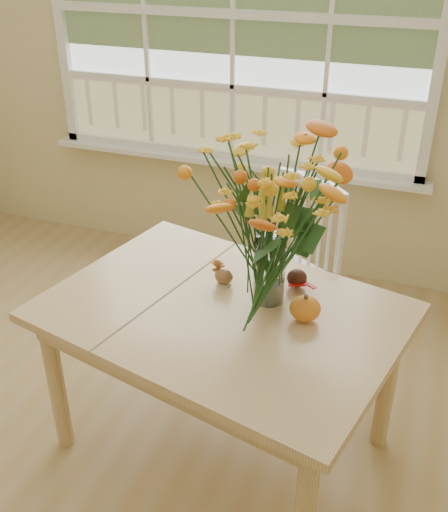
% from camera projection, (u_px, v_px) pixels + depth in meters
% --- Properties ---
extents(wall_back, '(4.00, 0.02, 2.70)m').
position_uv_depth(wall_back, '(235.00, 50.00, 3.45)').
color(wall_back, beige).
rests_on(wall_back, floor).
extents(window, '(2.42, 0.12, 1.74)m').
position_uv_depth(window, '(233.00, 17.00, 3.33)').
color(window, silver).
rests_on(window, wall_back).
extents(dining_table, '(1.51, 1.23, 0.71)m').
position_uv_depth(dining_table, '(222.00, 327.00, 2.34)').
color(dining_table, tan).
rests_on(dining_table, floor).
extents(windsor_chair, '(0.57, 0.57, 0.92)m').
position_uv_depth(windsor_chair, '(296.00, 263.00, 2.98)').
color(windsor_chair, white).
rests_on(windsor_chair, floor).
extents(flower_vase, '(0.57, 0.57, 0.68)m').
position_uv_depth(flower_vase, '(272.00, 204.00, 2.15)').
color(flower_vase, white).
rests_on(flower_vase, dining_table).
extents(pumpkin, '(0.12, 0.12, 0.09)m').
position_uv_depth(pumpkin, '(305.00, 310.00, 2.21)').
color(pumpkin, orange).
rests_on(pumpkin, dining_table).
extents(turkey_figurine, '(0.08, 0.06, 0.10)m').
position_uv_depth(turkey_figurine, '(224.00, 277.00, 2.42)').
color(turkey_figurine, '#CCB78C').
rests_on(turkey_figurine, dining_table).
extents(dark_gourd, '(0.13, 0.08, 0.07)m').
position_uv_depth(dark_gourd, '(297.00, 279.00, 2.41)').
color(dark_gourd, '#38160F').
rests_on(dark_gourd, dining_table).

